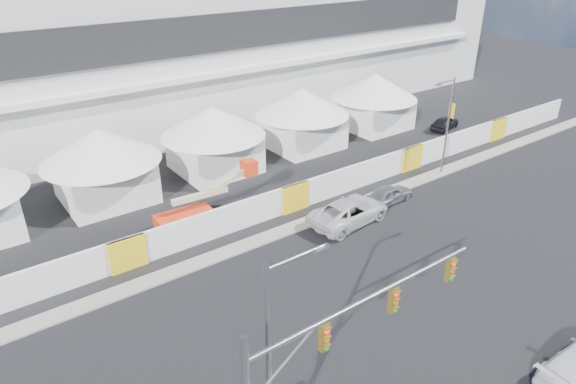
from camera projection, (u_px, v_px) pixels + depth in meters
ground at (382, 375)px, 22.57m from camera, size 160.00×160.00×0.00m
far_curb at (445, 171)px, 42.15m from camera, size 80.00×1.20×0.12m
stadium at (159, 22)px, 52.93m from camera, size 80.00×24.80×21.98m
tent_row at (161, 145)px, 38.76m from camera, size 53.40×8.40×5.40m
hoarding_fence at (294, 197)px, 35.76m from camera, size 70.00×0.25×2.00m
scaffold_tower at (434, 29)px, 70.23m from camera, size 4.40×4.40×12.00m
sedan_silver at (389, 194)px, 36.97m from camera, size 1.68×3.92×1.32m
pickup_curb at (349, 212)px, 34.25m from camera, size 3.30×6.21×1.66m
lot_car_b at (445, 123)px, 51.12m from camera, size 2.58×4.28×1.36m
streetlight_median at (275, 359)px, 16.35m from camera, size 2.44×0.24×8.80m
streetlight_curb at (447, 120)px, 39.80m from camera, size 2.32×0.52×7.84m
boom_lift at (194, 212)px, 33.89m from camera, size 7.34×1.87×3.71m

